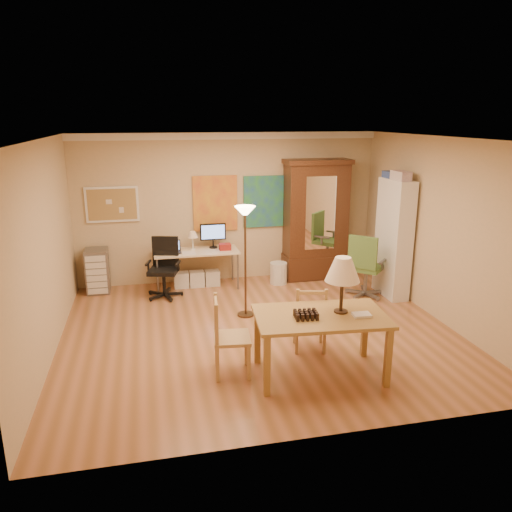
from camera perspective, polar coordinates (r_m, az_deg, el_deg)
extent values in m
plane|color=brown|center=(7.23, 0.35, -8.60)|extent=(5.50, 5.50, 0.00)
cube|color=white|center=(9.01, -3.22, 13.55)|extent=(5.50, 0.08, 0.12)
cube|color=tan|center=(9.03, -16.12, 5.69)|extent=(0.90, 0.04, 0.62)
cube|color=gold|center=(9.11, -4.68, 6.01)|extent=(0.80, 0.04, 1.00)
cube|color=#245991|center=(9.27, 0.87, 6.24)|extent=(0.75, 0.04, 0.95)
cube|color=brown|center=(5.87, 7.41, -6.86)|extent=(1.59, 1.04, 0.04)
cube|color=brown|center=(5.56, 1.26, -12.43)|extent=(0.08, 0.08, 0.72)
cube|color=brown|center=(5.91, 14.85, -11.18)|extent=(0.08, 0.08, 0.72)
cube|color=brown|center=(6.24, 0.15, -9.12)|extent=(0.08, 0.08, 0.72)
cube|color=brown|center=(6.55, 12.31, -8.23)|extent=(0.08, 0.08, 0.72)
cylinder|color=black|center=(5.97, 9.66, -6.24)|extent=(0.16, 0.16, 0.02)
cylinder|color=black|center=(5.90, 9.74, -4.51)|extent=(0.04, 0.04, 0.41)
cone|color=#FEE4C6|center=(5.80, 9.89, -1.50)|extent=(0.41, 0.41, 0.28)
cube|color=silver|center=(5.90, 11.99, -6.60)|extent=(0.21, 0.17, 0.03)
cube|color=black|center=(5.74, 5.74, -6.70)|extent=(0.30, 0.25, 0.08)
cube|color=#A6794C|center=(6.61, 6.15, -7.14)|extent=(0.49, 0.47, 0.04)
cube|color=#A6794C|center=(6.87, 7.44, -8.26)|extent=(0.04, 0.04, 0.40)
cube|color=#A6794C|center=(6.84, 4.45, -8.31)|extent=(0.04, 0.04, 0.40)
cube|color=#A6794C|center=(6.57, 7.82, -9.46)|extent=(0.04, 0.04, 0.40)
cube|color=#A6794C|center=(6.53, 4.68, -9.52)|extent=(0.04, 0.04, 0.40)
cube|color=#A6794C|center=(6.39, 7.97, -5.76)|extent=(0.04, 0.04, 0.47)
cube|color=#A6794C|center=(6.35, 4.77, -5.80)|extent=(0.04, 0.04, 0.47)
cube|color=#A6794C|center=(6.35, 6.39, -5.39)|extent=(0.35, 0.10, 0.05)
cube|color=#A6794C|center=(5.97, -2.76, -9.35)|extent=(0.47, 0.49, 0.04)
cube|color=#A6794C|center=(5.91, -0.82, -12.15)|extent=(0.04, 0.04, 0.43)
cube|color=#A6794C|center=(6.25, -1.14, -10.51)|extent=(0.04, 0.04, 0.43)
cube|color=#A6794C|center=(5.90, -4.42, -12.28)|extent=(0.04, 0.04, 0.43)
cube|color=#A6794C|center=(6.24, -4.53, -10.63)|extent=(0.04, 0.04, 0.43)
cube|color=#A6794C|center=(5.68, -4.52, -7.93)|extent=(0.04, 0.04, 0.50)
cube|color=#A6794C|center=(6.04, -4.63, -6.47)|extent=(0.04, 0.04, 0.50)
cube|color=#A6794C|center=(5.84, -4.59, -6.72)|extent=(0.07, 0.38, 0.05)
cylinder|color=#462F1C|center=(7.78, -1.19, -6.69)|extent=(0.26, 0.26, 0.03)
cylinder|color=#462F1C|center=(7.51, -1.22, -0.97)|extent=(0.03, 0.03, 1.61)
cone|color=#FFE0A5|center=(7.31, -1.26, 5.21)|extent=(0.31, 0.31, 0.13)
cube|color=beige|center=(8.89, -6.85, 0.52)|extent=(1.48, 0.65, 0.03)
cylinder|color=slate|center=(8.68, -11.16, -2.38)|extent=(0.03, 0.03, 0.65)
cylinder|color=slate|center=(8.81, -2.08, -1.81)|extent=(0.03, 0.03, 0.65)
cylinder|color=slate|center=(9.21, -11.27, -1.33)|extent=(0.03, 0.03, 0.65)
cylinder|color=slate|center=(9.34, -2.71, -0.80)|extent=(0.03, 0.03, 0.65)
cube|color=black|center=(8.81, -9.52, 0.41)|extent=(0.30, 0.20, 0.01)
cube|color=black|center=(8.93, -9.61, 1.27)|extent=(0.30, 0.05, 0.19)
cube|color=black|center=(8.98, -4.94, 2.78)|extent=(0.46, 0.04, 0.30)
cone|color=#FEE4C6|center=(8.90, -7.27, 2.47)|extent=(0.19, 0.19, 0.11)
cube|color=silver|center=(8.74, -7.66, 0.33)|extent=(0.23, 0.30, 0.01)
cube|color=maroon|center=(8.89, -3.56, 1.06)|extent=(0.20, 0.15, 0.11)
cube|color=white|center=(9.06, -8.52, -2.71)|extent=(0.26, 0.22, 0.28)
cube|color=white|center=(9.08, -6.77, -2.60)|extent=(0.26, 0.22, 0.28)
cube|color=silver|center=(9.11, -5.03, -2.49)|extent=(0.26, 0.22, 0.28)
cylinder|color=black|center=(8.60, -10.46, -3.10)|extent=(0.06, 0.06, 0.39)
cube|color=black|center=(8.53, -10.53, -1.68)|extent=(0.57, 0.56, 0.07)
cube|color=black|center=(8.65, -10.31, 0.59)|extent=(0.44, 0.17, 0.51)
cube|color=black|center=(8.55, -12.23, -0.77)|extent=(0.11, 0.29, 0.03)
cube|color=black|center=(8.43, -8.91, -0.83)|extent=(0.11, 0.29, 0.03)
cylinder|color=slate|center=(8.72, 12.39, -2.81)|extent=(0.06, 0.06, 0.42)
cube|color=#476F32|center=(8.64, 12.49, -1.29)|extent=(0.70, 0.70, 0.07)
cube|color=#476F32|center=(8.35, 12.09, 0.38)|extent=(0.39, 0.37, 0.55)
cube|color=slate|center=(8.52, 14.28, -0.61)|extent=(0.25, 0.26, 0.03)
cube|color=slate|center=(8.69, 10.84, -0.09)|extent=(0.25, 0.26, 0.03)
cube|color=slate|center=(9.10, -17.65, -1.62)|extent=(0.38, 0.44, 0.77)
cube|color=silver|center=(8.88, -17.77, -2.05)|extent=(0.33, 0.02, 0.66)
cube|color=#361A0E|center=(9.39, 6.81, 3.92)|extent=(1.13, 0.51, 2.15)
cube|color=#361A0E|center=(9.59, 6.65, -1.05)|extent=(1.17, 0.55, 0.43)
cube|color=white|center=(9.10, 7.39, 4.85)|extent=(0.56, 0.01, 1.33)
cube|color=#361A0E|center=(9.22, 7.04, 10.67)|extent=(1.21, 0.57, 0.08)
cube|color=white|center=(8.68, 15.46, 1.93)|extent=(0.30, 0.79, 1.99)
cube|color=#993333|center=(8.67, 15.43, -1.63)|extent=(0.18, 0.40, 0.24)
cube|color=#334C99|center=(8.71, 14.93, 6.42)|extent=(0.18, 0.28, 0.20)
cylinder|color=silver|center=(9.16, 2.58, -1.96)|extent=(0.31, 0.31, 0.39)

